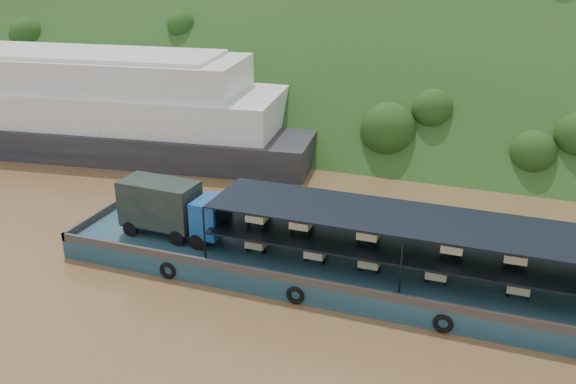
% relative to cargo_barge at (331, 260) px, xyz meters
% --- Properties ---
extents(ground, '(160.00, 160.00, 0.00)m').
position_rel_cargo_barge_xyz_m(ground, '(-2.33, 1.46, -1.18)').
color(ground, brown).
rests_on(ground, ground).
extents(hillside, '(140.00, 39.60, 39.60)m').
position_rel_cargo_barge_xyz_m(hillside, '(-2.33, 37.46, -1.18)').
color(hillside, '#1A3915').
rests_on(hillside, ground).
extents(cargo_barge, '(35.00, 7.18, 4.73)m').
position_rel_cargo_barge_xyz_m(cargo_barge, '(0.00, 0.00, 0.00)').
color(cargo_barge, '#133243').
rests_on(cargo_barge, ground).
extents(passenger_ferry, '(46.08, 17.17, 9.11)m').
position_rel_cargo_barge_xyz_m(passenger_ferry, '(-29.60, 16.30, 2.77)').
color(passenger_ferry, black).
rests_on(passenger_ferry, ground).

